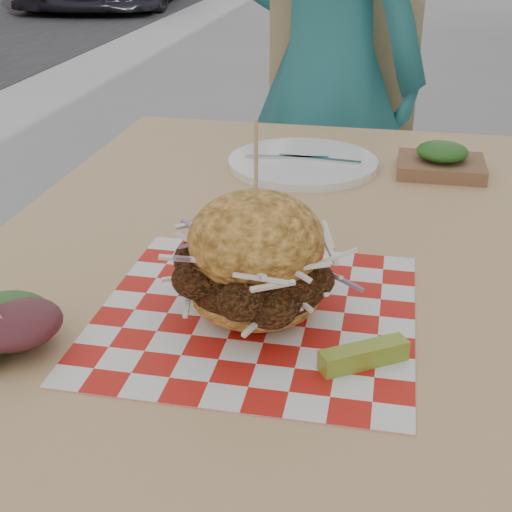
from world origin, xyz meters
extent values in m
imported|color=#297477|center=(0.08, 1.31, 0.76)|extent=(0.64, 0.52, 1.52)
cube|color=tan|center=(0.12, 0.23, 0.73)|extent=(0.80, 1.20, 0.04)
cylinder|color=#333338|center=(-0.22, 0.77, 0.35)|extent=(0.05, 0.05, 0.71)
cylinder|color=#333338|center=(0.46, 0.77, 0.35)|extent=(0.05, 0.05, 0.71)
cube|color=tan|center=(0.12, 1.21, 0.45)|extent=(0.43, 0.43, 0.04)
cube|color=tan|center=(0.11, 1.41, 0.70)|extent=(0.42, 0.05, 0.50)
cylinder|color=#333338|center=(-0.06, 1.02, 0.21)|extent=(0.03, 0.03, 0.43)
cylinder|color=#333338|center=(0.30, 1.03, 0.21)|extent=(0.03, 0.03, 0.43)
cylinder|color=#333338|center=(-0.07, 1.38, 0.21)|extent=(0.03, 0.03, 0.43)
cylinder|color=#333338|center=(0.29, 1.39, 0.21)|extent=(0.03, 0.03, 0.43)
cube|color=red|center=(0.13, 0.03, 0.75)|extent=(0.36, 0.36, 0.00)
ellipsoid|color=gold|center=(0.13, 0.03, 0.78)|extent=(0.15, 0.15, 0.05)
ellipsoid|color=brown|center=(0.13, 0.03, 0.80)|extent=(0.16, 0.15, 0.08)
ellipsoid|color=gold|center=(0.13, 0.03, 0.84)|extent=(0.15, 0.15, 0.11)
cylinder|color=tan|center=(0.13, 0.03, 0.92)|extent=(0.00, 0.00, 0.11)
cube|color=olive|center=(0.26, -0.05, 0.76)|extent=(0.09, 0.07, 0.02)
ellipsoid|color=#3F1419|center=(-0.10, -0.11, 0.76)|extent=(0.08, 0.08, 0.03)
ellipsoid|color=#1D4E16|center=(-0.11, -0.08, 0.76)|extent=(0.08, 0.08, 0.03)
cylinder|color=#DD3D77|center=(-0.11, -0.09, 0.79)|extent=(0.05, 0.05, 0.04)
cylinder|color=white|center=(0.12, 0.56, 0.76)|extent=(0.27, 0.27, 0.01)
cube|color=silver|center=(0.09, 0.56, 0.77)|extent=(0.15, 0.03, 0.00)
cube|color=silver|center=(0.15, 0.56, 0.77)|extent=(0.15, 0.03, 0.00)
cube|color=brown|center=(0.36, 0.57, 0.76)|extent=(0.15, 0.12, 0.02)
ellipsoid|color=#1D4E16|center=(0.36, 0.57, 0.79)|extent=(0.09, 0.09, 0.03)
camera|label=1|loc=(0.27, -0.66, 1.17)|focal=50.00mm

